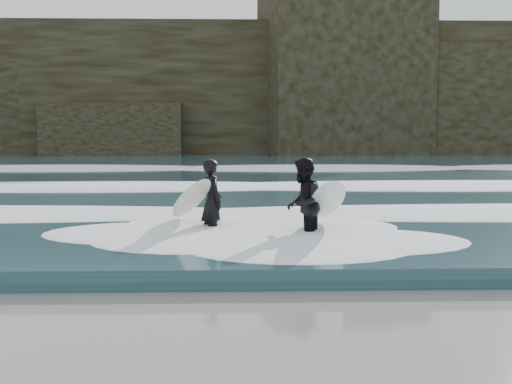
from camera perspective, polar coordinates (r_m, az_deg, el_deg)
ground at (r=5.71m, az=-10.41°, el=-16.39°), size 120.00×120.00×0.00m
sea at (r=34.30m, az=-3.20°, el=2.24°), size 90.00×52.00×0.30m
headland at (r=51.32m, az=-2.78°, el=8.76°), size 70.00×9.00×10.00m
foam_near at (r=14.37m, az=-5.10°, el=-1.37°), size 60.00×3.20×0.20m
foam_mid at (r=21.32m, az=-4.03°, el=0.95°), size 60.00×4.00×0.24m
foam_far at (r=30.30m, az=-3.38°, el=2.37°), size 60.00×4.80×0.30m
surfer_left at (r=12.05m, az=-4.38°, el=-0.77°), size 1.28×1.84×1.59m
surfer_right at (r=11.33m, az=4.53°, el=-1.04°), size 1.15×2.09×1.64m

